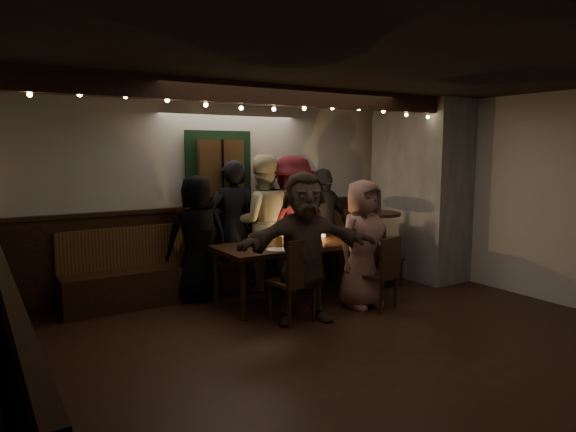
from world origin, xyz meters
TOP-DOWN VIEW (x-y plane):
  - room at (1.07, 1.42)m, footprint 6.02×5.01m
  - dining_table at (0.37, 1.40)m, footprint 2.05×0.88m
  - chair_near_left at (-0.11, 0.64)m, footprint 0.47×0.47m
  - chair_near_right at (1.01, 0.49)m, footprint 0.49×0.49m
  - chair_end at (1.75, 1.32)m, footprint 0.42×0.42m
  - high_top at (1.74, 1.42)m, footprint 0.64×0.64m
  - person_a at (-0.69, 2.05)m, footprint 0.86×0.65m
  - person_b at (-0.14, 2.15)m, footprint 0.72×0.56m
  - person_c at (0.26, 2.09)m, footprint 1.05×0.91m
  - person_d at (0.71, 2.03)m, footprint 1.25×0.81m
  - person_e at (1.26, 2.02)m, footprint 1.02×0.58m
  - person_f at (-0.02, 0.64)m, footprint 1.63×0.91m
  - person_g at (0.89, 0.72)m, footprint 0.80×0.57m

SIDE VIEW (x-z plane):
  - chair_end at x=1.75m, z-range 0.05..0.88m
  - chair_near_right at x=1.01m, z-range 0.06..0.94m
  - chair_near_left at x=-0.11m, z-range 0.06..1.01m
  - high_top at x=1.74m, z-range 0.14..1.16m
  - dining_table at x=0.37m, z-range 0.23..1.11m
  - person_g at x=0.89m, z-range 0.00..1.55m
  - person_a at x=-0.69m, z-range 0.00..1.59m
  - person_e at x=1.26m, z-range 0.00..1.63m
  - person_f at x=-0.02m, z-range 0.00..1.68m
  - person_b at x=-0.14m, z-range 0.00..1.76m
  - person_d at x=0.71m, z-range 0.00..1.82m
  - person_c at x=0.26m, z-range 0.00..1.83m
  - room at x=1.07m, z-range -0.24..2.38m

